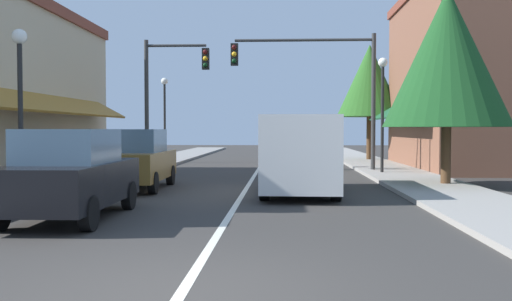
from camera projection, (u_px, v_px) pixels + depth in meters
The scene contains 15 objects.
ground_plane at pixel (257, 171), 23.96m from camera, with size 80.00×80.00×0.00m, color #33302D.
sidewalk_left at pixel (129, 169), 24.22m from camera, with size 2.60×56.00×0.12m, color gray.
sidewalk_right at pixel (388, 170), 23.69m from camera, with size 2.60×56.00×0.12m, color gray.
lane_center_stripe at pixel (257, 171), 23.96m from camera, with size 0.14×52.00×0.01m, color silver.
storefront_right_block at pixel (460, 79), 25.37m from camera, with size 5.79×10.20×8.07m.
parked_car_nearest_left at pixel (70, 175), 11.06m from camera, with size 1.84×4.13×1.77m.
parked_car_second_left at pixel (136, 160), 16.63m from camera, with size 1.86×4.14×1.77m.
van_in_lane at pixel (300, 152), 15.51m from camera, with size 2.08×5.22×2.12m.
traffic_signal_mast_arm at pixel (323, 76), 23.16m from camera, with size 5.95×0.50×5.69m.
traffic_signal_left_corner at pixel (167, 85), 24.24m from camera, with size 2.84×0.50×5.62m.
street_lamp_left_near at pixel (20, 84), 13.49m from camera, with size 0.36×0.36×4.16m.
street_lamp_right_mid at pixel (383, 96), 21.68m from camera, with size 0.36×0.36×4.52m.
street_lamp_left_far at pixel (165, 105), 29.85m from camera, with size 0.36×0.36×4.50m.
tree_right_near at pixel (447, 58), 17.12m from camera, with size 3.83×3.83×6.06m.
tree_right_far at pixel (370, 81), 31.08m from camera, with size 3.61×3.61×6.44m.
Camera 1 is at (1.09, -5.88, 1.76)m, focal length 39.63 mm.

